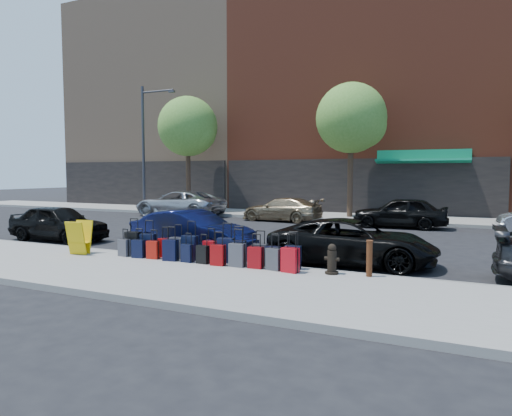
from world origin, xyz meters
The scene contains 41 objects.
ground centered at (0.00, 0.00, 0.00)m, with size 120.00×120.00×0.00m, color black.
sidewalk_near centered at (0.00, -6.50, 0.07)m, with size 60.00×4.00×0.15m, color gray.
sidewalk_far centered at (0.00, 10.00, 0.07)m, with size 60.00×4.00×0.15m, color gray.
curb_near centered at (0.00, -4.48, 0.07)m, with size 60.00×0.08×0.15m, color gray.
curb_far centered at (0.00, 7.98, 0.07)m, with size 60.00×0.08×0.15m, color gray.
building_left centered at (-16.00, 17.98, 7.98)m, with size 15.00×12.12×16.00m.
building_center centered at (0.00, 17.99, 9.98)m, with size 17.00×12.85×20.00m.
tree_left centered at (-9.86, 9.50, 5.41)m, with size 3.80×3.80×7.27m.
tree_center centered at (0.64, 9.50, 5.41)m, with size 3.80×3.80×7.27m.
streetlight centered at (-12.80, 8.80, 4.66)m, with size 2.59×0.18×8.00m.
suitcase_front_0 centered at (-2.55, -4.77, 0.48)m, with size 0.47×0.29×1.06m.
suitcase_front_1 centered at (-1.93, -4.85, 0.47)m, with size 0.47×0.31×1.03m.
suitcase_front_2 centered at (-1.42, -4.79, 0.42)m, with size 0.36×0.20×0.86m.
suitcase_front_3 centered at (-0.97, -4.81, 0.45)m, with size 0.40×0.23×0.96m.
suitcase_front_4 centered at (-0.54, -4.80, 0.49)m, with size 0.45×0.26×1.07m.
suitcase_front_5 centered at (0.07, -4.75, 0.43)m, with size 0.39×0.25×0.89m.
suitcase_front_6 centered at (0.56, -4.77, 0.48)m, with size 0.45×0.25×1.06m.
suitcase_front_7 centered at (0.95, -4.81, 0.46)m, with size 0.45×0.30×1.00m.
suitcase_front_8 centered at (1.55, -4.76, 0.44)m, with size 0.41×0.27×0.92m.
suitcase_front_9 centered at (1.96, -4.83, 0.42)m, with size 0.39×0.25×0.88m.
suitcase_front_10 centered at (2.45, -4.76, 0.44)m, with size 0.41×0.25×0.94m.
suitcase_back_0 centered at (-2.57, -5.14, 0.40)m, with size 0.35×0.22×0.79m.
suitcase_back_1 centered at (-2.03, -5.17, 0.41)m, with size 0.37×0.25×0.83m.
suitcase_back_2 centered at (-1.56, -5.12, 0.40)m, with size 0.36×0.23×0.81m.
suitcase_back_3 centered at (-0.95, -5.15, 0.44)m, with size 0.41×0.27×0.93m.
suitcase_back_4 centered at (-0.42, -5.13, 0.39)m, with size 0.35×0.23×0.78m.
suitcase_back_5 centered at (0.06, -5.12, 0.39)m, with size 0.34×0.21×0.78m.
suitcase_back_6 centered at (0.54, -5.16, 0.42)m, with size 0.38×0.24×0.87m.
suitcase_back_7 centered at (1.07, -5.09, 0.45)m, with size 0.41×0.24×0.96m.
suitcase_back_8 centered at (1.57, -5.08, 0.42)m, with size 0.38×0.23×0.87m.
suitcase_back_9 centered at (2.07, -5.08, 0.42)m, with size 0.40×0.28×0.88m.
suitcase_back_10 centered at (2.53, -5.15, 0.45)m, with size 0.43×0.29×0.96m.
fire_hydrant centered at (3.48, -4.89, 0.48)m, with size 0.37×0.32×0.72m.
bollard centered at (4.34, -4.80, 0.59)m, with size 0.16×0.16×0.84m.
display_rack centered at (-3.97, -5.45, 0.63)m, with size 0.66×0.70×0.98m.
car_near_0 centered at (-7.55, -3.03, 0.68)m, with size 1.60×3.98×1.36m, color black.
car_near_1 centered at (-1.54, -3.16, 0.68)m, with size 1.44×4.13×1.36m, color #0C1137.
car_near_2 centered at (3.50, -2.83, 0.64)m, with size 2.11×4.58×1.27m, color black.
car_far_0 centered at (-9.04, 7.07, 0.76)m, with size 2.52×5.46×1.52m, color #B2B4BA.
car_far_1 centered at (-2.54, 7.03, 0.63)m, with size 1.76×4.32×1.25m, color #947C5A.
car_far_2 centered at (3.53, 6.59, 0.72)m, with size 1.70×4.23×1.44m, color black.
Camera 1 is at (6.35, -15.32, 2.53)m, focal length 32.00 mm.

